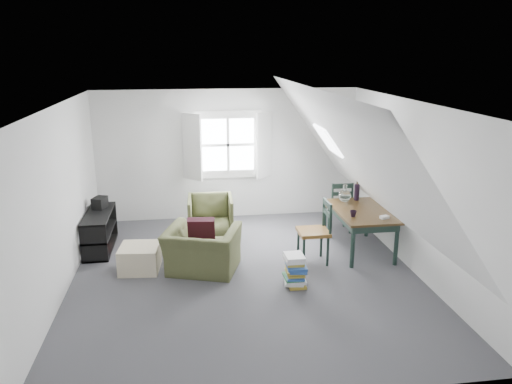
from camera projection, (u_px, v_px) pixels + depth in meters
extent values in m
plane|color=#454549|center=(246.00, 276.00, 7.34)|extent=(5.50, 5.50, 0.00)
plane|color=white|center=(245.00, 104.00, 6.65)|extent=(5.50, 5.50, 0.00)
plane|color=silver|center=(228.00, 155.00, 9.61)|extent=(5.00, 0.00, 5.00)
plane|color=silver|center=(283.00, 281.00, 4.38)|extent=(5.00, 0.00, 5.00)
plane|color=silver|center=(60.00, 202.00, 6.65)|extent=(0.00, 5.50, 5.50)
plane|color=silver|center=(414.00, 187.00, 7.34)|extent=(0.00, 5.50, 5.50)
plane|color=white|center=(130.00, 161.00, 6.64)|extent=(3.19, 5.50, 4.48)
plane|color=white|center=(354.00, 154.00, 7.06)|extent=(3.19, 5.50, 4.48)
cube|color=white|center=(228.00, 145.00, 9.54)|extent=(1.30, 0.04, 1.30)
cube|color=white|center=(192.00, 147.00, 9.29)|extent=(0.35, 0.35, 1.25)
cube|color=white|center=(264.00, 145.00, 9.48)|extent=(0.35, 0.35, 1.25)
cube|color=white|center=(228.00, 145.00, 9.53)|extent=(1.00, 0.02, 1.00)
cube|color=white|center=(228.00, 145.00, 9.51)|extent=(1.08, 0.04, 0.05)
cube|color=white|center=(228.00, 145.00, 9.51)|extent=(0.05, 0.04, 1.08)
cube|color=white|center=(328.00, 140.00, 8.31)|extent=(0.35, 0.75, 0.47)
imported|color=#454927|center=(203.00, 271.00, 7.50)|extent=(1.27, 1.19, 0.67)
imported|color=#454927|center=(211.00, 235.00, 8.92)|extent=(0.80, 0.83, 0.73)
cube|color=#350E18|center=(201.00, 230.00, 7.48)|extent=(0.42, 0.27, 0.42)
cube|color=#C2B696|center=(140.00, 258.00, 7.48)|extent=(0.62, 0.62, 0.38)
cube|color=#372410|center=(362.00, 211.00, 8.07)|extent=(0.84, 1.40, 0.04)
cube|color=#1B2E27|center=(361.00, 216.00, 8.09)|extent=(0.75, 1.31, 0.11)
cylinder|color=#1B2E27|center=(353.00, 247.00, 7.52)|extent=(0.07, 0.07, 0.66)
cylinder|color=#1B2E27|center=(396.00, 245.00, 7.62)|extent=(0.07, 0.07, 0.66)
cylinder|color=#1B2E27|center=(329.00, 220.00, 8.72)|extent=(0.07, 0.07, 0.66)
cylinder|color=#1B2E27|center=(367.00, 218.00, 8.81)|extent=(0.07, 0.07, 0.66)
sphere|color=silver|center=(345.00, 196.00, 8.44)|extent=(0.21, 0.21, 0.21)
cylinder|color=silver|center=(345.00, 188.00, 8.41)|extent=(0.07, 0.07, 0.12)
cylinder|color=black|center=(357.00, 192.00, 8.57)|extent=(0.09, 0.09, 0.28)
cylinder|color=#3F2D1E|center=(358.00, 175.00, 8.48)|extent=(0.03, 0.06, 0.50)
cylinder|color=#3F2D1E|center=(359.00, 175.00, 8.49)|extent=(0.05, 0.07, 0.50)
cylinder|color=#3F2D1E|center=(357.00, 175.00, 8.47)|extent=(0.06, 0.08, 0.50)
imported|color=black|center=(353.00, 217.00, 7.75)|extent=(0.13, 0.13, 0.10)
cube|color=white|center=(384.00, 217.00, 7.66)|extent=(0.15, 0.12, 0.04)
cube|color=brown|center=(338.00, 206.00, 9.04)|extent=(0.45, 0.45, 0.05)
cylinder|color=#1B2E27|center=(344.00, 215.00, 9.31)|extent=(0.04, 0.04, 0.46)
cylinder|color=#1B2E27|center=(350.00, 221.00, 8.96)|extent=(0.04, 0.04, 0.46)
cylinder|color=#1B2E27|center=(325.00, 216.00, 9.26)|extent=(0.04, 0.04, 0.46)
cylinder|color=#1B2E27|center=(331.00, 222.00, 8.92)|extent=(0.04, 0.04, 0.46)
cylinder|color=#1B2E27|center=(352.00, 196.00, 8.81)|extent=(0.04, 0.04, 0.48)
cylinder|color=#1B2E27|center=(332.00, 197.00, 8.76)|extent=(0.04, 0.04, 0.48)
cube|color=#1B2E27|center=(343.00, 186.00, 8.73)|extent=(0.36, 0.03, 0.08)
cube|color=#1B2E27|center=(342.00, 194.00, 8.77)|extent=(0.36, 0.03, 0.06)
cube|color=brown|center=(313.00, 232.00, 7.69)|extent=(0.46, 0.46, 0.06)
cylinder|color=#1B2E27|center=(298.00, 244.00, 7.91)|extent=(0.04, 0.04, 0.47)
cylinder|color=#1B2E27|center=(321.00, 242.00, 7.96)|extent=(0.04, 0.04, 0.47)
cylinder|color=#1B2E27|center=(304.00, 253.00, 7.55)|extent=(0.04, 0.04, 0.47)
cylinder|color=#1B2E27|center=(328.00, 251.00, 7.60)|extent=(0.04, 0.04, 0.47)
cylinder|color=#1B2E27|center=(324.00, 213.00, 7.83)|extent=(0.04, 0.04, 0.50)
cylinder|color=#1B2E27|center=(330.00, 220.00, 7.47)|extent=(0.04, 0.04, 0.50)
cube|color=#1B2E27|center=(328.00, 204.00, 7.59)|extent=(0.03, 0.37, 0.09)
cube|color=#1B2E27|center=(327.00, 213.00, 7.63)|extent=(0.03, 0.37, 0.07)
cube|color=black|center=(101.00, 247.00, 8.34)|extent=(0.41, 1.22, 0.03)
cube|color=black|center=(100.00, 231.00, 8.26)|extent=(0.41, 1.22, 0.03)
cube|color=black|center=(98.00, 214.00, 8.18)|extent=(0.41, 1.22, 0.03)
cube|color=black|center=(94.00, 245.00, 7.69)|extent=(0.41, 0.03, 0.61)
cube|color=black|center=(105.00, 220.00, 8.83)|extent=(0.41, 0.03, 0.61)
cube|color=#264C99|center=(97.00, 249.00, 7.97)|extent=(0.18, 0.20, 0.22)
cube|color=red|center=(102.00, 239.00, 8.41)|extent=(0.18, 0.24, 0.22)
cube|color=white|center=(97.00, 228.00, 8.03)|extent=(0.18, 0.22, 0.20)
cube|color=black|center=(100.00, 203.00, 8.39)|extent=(0.26, 0.31, 0.21)
cube|color=#B29933|center=(296.00, 284.00, 7.03)|extent=(0.24, 0.32, 0.04)
cube|color=white|center=(294.00, 281.00, 7.03)|extent=(0.31, 0.35, 0.04)
cube|color=white|center=(297.00, 279.00, 7.01)|extent=(0.26, 0.34, 0.04)
cube|color=#337F4C|center=(293.00, 277.00, 7.00)|extent=(0.26, 0.32, 0.03)
cube|color=#264C99|center=(295.00, 275.00, 6.97)|extent=(0.28, 0.36, 0.03)
cube|color=#B29933|center=(295.00, 273.00, 6.98)|extent=(0.24, 0.32, 0.03)
cube|color=#B29933|center=(295.00, 270.00, 7.00)|extent=(0.28, 0.35, 0.04)
cube|color=#264C99|center=(298.00, 268.00, 6.95)|extent=(0.28, 0.36, 0.04)
cube|color=#264C99|center=(296.00, 266.00, 6.93)|extent=(0.28, 0.35, 0.04)
cube|color=#B29933|center=(295.00, 262.00, 6.97)|extent=(0.26, 0.33, 0.04)
cube|color=white|center=(294.00, 259.00, 6.95)|extent=(0.26, 0.30, 0.05)
cube|color=white|center=(294.00, 256.00, 6.95)|extent=(0.26, 0.31, 0.04)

